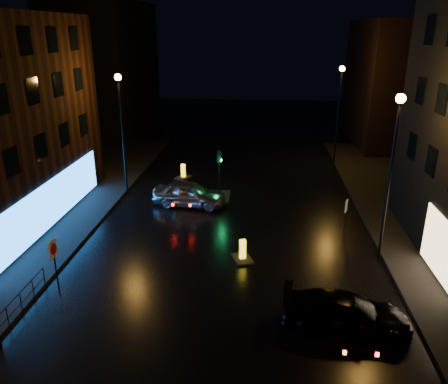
{
  "coord_description": "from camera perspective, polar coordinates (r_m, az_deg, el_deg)",
  "views": [
    {
      "loc": [
        1.67,
        -14.4,
        11.03
      ],
      "look_at": [
        -0.3,
        7.63,
        2.8
      ],
      "focal_mm": 35.0,
      "sensor_mm": 36.0,
      "label": 1
    }
  ],
  "objects": [
    {
      "name": "road_sign_right",
      "position": [
        25.56,
        15.64,
        -2.15
      ],
      "size": [
        0.23,
        0.48,
        2.08
      ],
      "rotation": [
        0.0,
        0.0,
        2.77
      ],
      "color": "black",
      "rests_on": "ground"
    },
    {
      "name": "silver_hatchback",
      "position": [
        29.07,
        -4.54,
        -0.22
      ],
      "size": [
        5.01,
        2.49,
        1.64
      ],
      "primitive_type": "imported",
      "rotation": [
        0.0,
        0.0,
        1.45
      ],
      "color": "#ADAFB5",
      "rests_on": "ground"
    },
    {
      "name": "traffic_signal",
      "position": [
        30.42,
        -0.61,
        0.16
      ],
      "size": [
        1.4,
        2.4,
        3.45
      ],
      "color": "black",
      "rests_on": "ground"
    },
    {
      "name": "dark_sedan",
      "position": [
        18.21,
        15.67,
        -14.96
      ],
      "size": [
        5.14,
        2.58,
        1.43
      ],
      "primitive_type": "imported",
      "rotation": [
        0.0,
        0.0,
        1.45
      ],
      "color": "black",
      "rests_on": "ground"
    },
    {
      "name": "guard_railing",
      "position": [
        19.47,
        -26.52,
        -13.94
      ],
      "size": [
        0.05,
        6.04,
        1.0
      ],
      "color": "black",
      "rests_on": "ground"
    },
    {
      "name": "road_sign_left",
      "position": [
        20.56,
        -21.36,
        -7.49
      ],
      "size": [
        0.1,
        0.61,
        2.53
      ],
      "rotation": [
        0.0,
        0.0,
        -0.04
      ],
      "color": "black",
      "rests_on": "ground"
    },
    {
      "name": "building_far_left",
      "position": [
        52.62,
        -15.07,
        15.36
      ],
      "size": [
        8.0,
        16.0,
        14.0
      ],
      "primitive_type": "cube",
      "color": "black",
      "rests_on": "ground"
    },
    {
      "name": "bollard_near",
      "position": [
        22.47,
        2.43,
        -8.29
      ],
      "size": [
        1.27,
        1.52,
        1.13
      ],
      "rotation": [
        0.0,
        0.0,
        0.36
      ],
      "color": "black",
      "rests_on": "ground"
    },
    {
      "name": "bollard_far",
      "position": [
        34.73,
        -5.33,
        2.24
      ],
      "size": [
        1.33,
        1.54,
        1.14
      ],
      "rotation": [
        0.0,
        0.0,
        -0.44
      ],
      "color": "black",
      "rests_on": "ground"
    },
    {
      "name": "building_far_right",
      "position": [
        48.53,
        21.62,
        13.09
      ],
      "size": [
        8.0,
        14.0,
        12.0
      ],
      "primitive_type": "cube",
      "color": "black",
      "rests_on": "ground"
    },
    {
      "name": "ground",
      "position": [
        18.21,
        -1.25,
        -16.87
      ],
      "size": [
        120.0,
        120.0,
        0.0
      ],
      "primitive_type": "plane",
      "color": "black",
      "rests_on": "ground"
    },
    {
      "name": "street_lamp_lfar",
      "position": [
        30.43,
        -13.29,
        9.52
      ],
      "size": [
        0.44,
        0.44,
        8.37
      ],
      "color": "black",
      "rests_on": "ground"
    },
    {
      "name": "street_lamp_rnear",
      "position": [
        21.99,
        21.2,
        4.61
      ],
      "size": [
        0.44,
        0.44,
        8.37
      ],
      "color": "black",
      "rests_on": "ground"
    },
    {
      "name": "street_lamp_rfar",
      "position": [
        37.31,
        14.81,
        11.33
      ],
      "size": [
        0.44,
        0.44,
        8.37
      ],
      "color": "black",
      "rests_on": "ground"
    }
  ]
}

